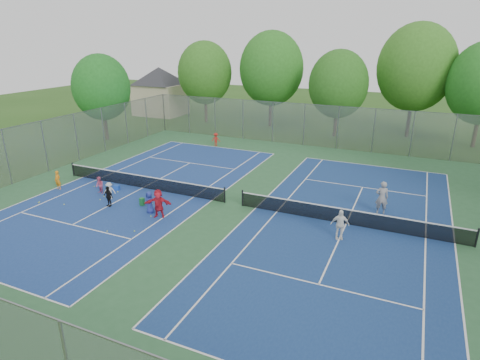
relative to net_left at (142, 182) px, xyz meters
name	(u,v)px	position (x,y,z in m)	size (l,w,h in m)	color
ground	(234,204)	(7.00, 0.00, -0.46)	(120.00, 120.00, 0.00)	#295119
court_pad	(234,204)	(7.00, 0.00, -0.45)	(32.00, 32.00, 0.01)	#2C5D36
court_left	(143,188)	(0.00, 0.00, -0.44)	(10.97, 23.77, 0.01)	navy
court_right	(346,224)	(14.00, 0.00, -0.44)	(10.97, 23.77, 0.01)	navy
net_left	(142,182)	(0.00, 0.00, 0.00)	(12.87, 0.10, 0.91)	black
net_right	(347,217)	(14.00, 0.00, 0.00)	(12.87, 0.10, 0.91)	black
fence_north	(304,125)	(7.00, 16.00, 1.54)	(32.00, 0.10, 4.00)	gray
fence_west	(45,147)	(-9.00, 0.00, 1.54)	(32.00, 0.10, 4.00)	gray
house	(159,83)	(-15.00, 24.00, 3.76)	(11.03, 11.03, 7.30)	#B7A88C
tree_nw	(205,73)	(-7.00, 22.00, 5.44)	(6.40, 6.40, 9.58)	#443326
tree_nl	(271,69)	(1.00, 23.00, 6.09)	(7.20, 7.20, 10.69)	#443326
tree_nc	(338,84)	(9.00, 21.00, 4.94)	(6.00, 6.00, 8.85)	#443326
tree_nr	(416,68)	(16.00, 24.00, 6.59)	(7.60, 7.60, 11.42)	#443326
tree_side_w	(101,87)	(-12.00, 10.00, 4.79)	(5.60, 5.60, 8.47)	#443326
ball_crate	(116,188)	(-1.44, -1.00, -0.29)	(0.38, 0.38, 0.32)	#1745B3
ball_hopper	(142,202)	(1.87, -2.51, -0.21)	(0.25, 0.25, 0.50)	#248432
student_a	(58,180)	(-5.14, -2.56, 0.21)	(0.49, 0.32, 1.33)	orange
student_b	(100,185)	(-1.96, -2.00, 0.13)	(0.57, 0.44, 1.17)	#D55376
student_c	(110,191)	(-0.67, -2.51, 0.12)	(0.75, 0.43, 1.15)	silver
student_d	(108,196)	(0.06, -3.44, 0.20)	(0.77, 0.32, 1.32)	black
student_e	(150,202)	(2.99, -3.21, 0.23)	(0.67, 0.43, 1.37)	navy
student_f	(158,203)	(3.84, -3.49, 0.41)	(1.60, 0.51, 1.72)	red
child_far_baseline	(216,139)	(-0.59, 12.26, 0.19)	(0.83, 0.48, 1.29)	#AC2318
instructor	(382,198)	(15.58, 2.34, 0.56)	(0.74, 0.49, 2.03)	gray
teen_court_b	(340,225)	(13.95, -1.88, 0.36)	(0.96, 0.40, 1.64)	white
tennis_ball_0	(151,216)	(3.37, -3.70, -0.42)	(0.07, 0.07, 0.07)	#B7D531
tennis_ball_1	(152,204)	(2.31, -2.06, -0.42)	(0.07, 0.07, 0.07)	#C9EE37
tennis_ball_2	(100,200)	(-1.14, -2.93, -0.42)	(0.07, 0.07, 0.07)	#C0E535
tennis_ball_3	(64,205)	(-2.65, -4.47, -0.42)	(0.07, 0.07, 0.07)	yellow
tennis_ball_4	(134,231)	(3.71, -5.64, -0.42)	(0.07, 0.07, 0.07)	#BBD832
tennis_ball_5	(94,187)	(-3.25, -1.23, -0.42)	(0.07, 0.07, 0.07)	#C2D631
tennis_ball_6	(38,203)	(-4.34, -4.95, -0.42)	(0.07, 0.07, 0.07)	#AAC12D
tennis_ball_7	(104,197)	(-1.31, -2.39, -0.42)	(0.07, 0.07, 0.07)	yellow
tennis_ball_8	(112,189)	(-1.79, -1.12, -0.42)	(0.07, 0.07, 0.07)	#BAD932
tennis_ball_9	(118,192)	(-1.01, -1.39, -0.42)	(0.07, 0.07, 0.07)	#CBDD33
tennis_ball_10	(39,202)	(-4.40, -4.83, -0.42)	(0.07, 0.07, 0.07)	#D6E836
tennis_ball_11	(107,231)	(2.37, -6.25, -0.42)	(0.07, 0.07, 0.07)	yellow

